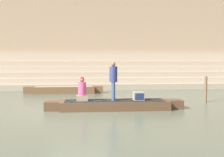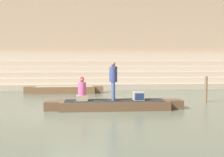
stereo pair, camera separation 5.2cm
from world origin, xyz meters
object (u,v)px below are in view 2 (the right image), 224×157
object	(u,v)px
person_rowing	(82,91)
tv_set	(138,96)
rowboat_main	(114,105)
moored_boat_shore	(64,90)
person_standing	(113,78)
mooring_post	(206,89)

from	to	relation	value
person_rowing	tv_set	bearing A→B (deg)	-11.77
person_rowing	rowboat_main	bearing A→B (deg)	-12.95
tv_set	person_rowing	bearing A→B (deg)	176.61
person_rowing	moored_boat_shore	size ratio (longest dim) A/B	0.21
person_standing	tv_set	bearing A→B (deg)	-15.07
person_standing	moored_boat_shore	size ratio (longest dim) A/B	0.33
person_standing	mooring_post	distance (m)	5.25
moored_boat_shore	mooring_post	size ratio (longest dim) A/B	3.79
person_rowing	mooring_post	world-z (taller)	person_rowing
rowboat_main	tv_set	size ratio (longest dim) A/B	12.39
rowboat_main	person_rowing	bearing A→B (deg)	-179.58
rowboat_main	person_rowing	world-z (taller)	person_rowing
person_standing	rowboat_main	bearing A→B (deg)	-74.48
person_standing	tv_set	world-z (taller)	person_standing
mooring_post	person_rowing	bearing A→B (deg)	-164.78
person_rowing	mooring_post	xyz separation A→B (m)	(6.31, 1.72, -0.14)
person_standing	tv_set	xyz separation A→B (m)	(1.12, -0.07, -0.79)
tv_set	mooring_post	size ratio (longest dim) A/B	0.37
tv_set	mooring_post	xyz separation A→B (m)	(3.81, 1.75, 0.09)
mooring_post	person_standing	bearing A→B (deg)	-161.17
person_standing	person_rowing	size ratio (longest dim) A/B	1.59
person_standing	tv_set	size ratio (longest dim) A/B	3.46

